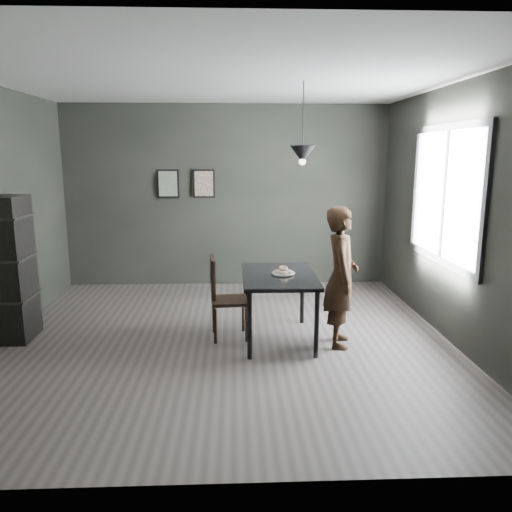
{
  "coord_description": "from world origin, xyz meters",
  "views": [
    {
      "loc": [
        0.12,
        -5.31,
        2.06
      ],
      "look_at": [
        0.35,
        0.05,
        0.95
      ],
      "focal_mm": 35.0,
      "sensor_mm": 36.0,
      "label": 1
    }
  ],
  "objects_px": {
    "woman": "(341,277)",
    "shelf_unit": "(14,269)",
    "cafe_table": "(279,281)",
    "pendant_lamp": "(302,154)",
    "wood_chair": "(222,292)",
    "white_plate": "(283,274)"
  },
  "relations": [
    {
      "from": "woman",
      "to": "shelf_unit",
      "type": "distance_m",
      "value": 3.59
    },
    {
      "from": "cafe_table",
      "to": "woman",
      "type": "relative_size",
      "value": 0.79
    },
    {
      "from": "cafe_table",
      "to": "pendant_lamp",
      "type": "relative_size",
      "value": 1.39
    },
    {
      "from": "cafe_table",
      "to": "woman",
      "type": "height_order",
      "value": "woman"
    },
    {
      "from": "wood_chair",
      "to": "pendant_lamp",
      "type": "distance_m",
      "value": 1.76
    },
    {
      "from": "cafe_table",
      "to": "white_plate",
      "type": "xyz_separation_m",
      "value": [
        0.05,
        0.01,
        0.08
      ]
    },
    {
      "from": "woman",
      "to": "wood_chair",
      "type": "bearing_deg",
      "value": 87.04
    },
    {
      "from": "shelf_unit",
      "to": "wood_chair",
      "type": "bearing_deg",
      "value": -2.92
    },
    {
      "from": "white_plate",
      "to": "wood_chair",
      "type": "height_order",
      "value": "wood_chair"
    },
    {
      "from": "woman",
      "to": "shelf_unit",
      "type": "height_order",
      "value": "shelf_unit"
    },
    {
      "from": "wood_chair",
      "to": "shelf_unit",
      "type": "xyz_separation_m",
      "value": [
        -2.29,
        0.08,
        0.27
      ]
    },
    {
      "from": "cafe_table",
      "to": "shelf_unit",
      "type": "distance_m",
      "value": 2.93
    },
    {
      "from": "shelf_unit",
      "to": "white_plate",
      "type": "bearing_deg",
      "value": -3.82
    },
    {
      "from": "shelf_unit",
      "to": "pendant_lamp",
      "type": "relative_size",
      "value": 1.86
    },
    {
      "from": "cafe_table",
      "to": "shelf_unit",
      "type": "xyz_separation_m",
      "value": [
        -2.92,
        0.16,
        0.13
      ]
    },
    {
      "from": "cafe_table",
      "to": "woman",
      "type": "bearing_deg",
      "value": -15.33
    },
    {
      "from": "cafe_table",
      "to": "woman",
      "type": "distance_m",
      "value": 0.68
    },
    {
      "from": "woman",
      "to": "wood_chair",
      "type": "height_order",
      "value": "woman"
    },
    {
      "from": "woman",
      "to": "pendant_lamp",
      "type": "distance_m",
      "value": 1.38
    },
    {
      "from": "white_plate",
      "to": "wood_chair",
      "type": "xyz_separation_m",
      "value": [
        -0.68,
        0.07,
        -0.22
      ]
    },
    {
      "from": "wood_chair",
      "to": "pendant_lamp",
      "type": "relative_size",
      "value": 1.08
    },
    {
      "from": "woman",
      "to": "pendant_lamp",
      "type": "relative_size",
      "value": 1.76
    }
  ]
}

